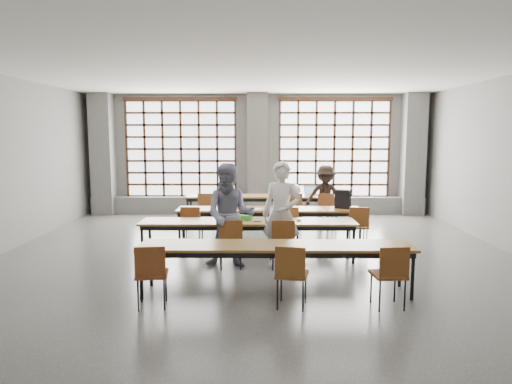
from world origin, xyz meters
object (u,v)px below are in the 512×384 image
Objects in this scene: desk_row_b at (269,211)px; chair_back_right at (326,207)px; chair_mid_centre at (289,223)px; desk_row_c at (248,224)px; chair_front_right at (282,239)px; student_male at (282,215)px; student_female at (230,216)px; green_box at (246,218)px; phone at (258,221)px; desk_row_a at (262,198)px; chair_near_right at (391,270)px; chair_near_left at (151,270)px; red_pouch at (152,271)px; chair_front_left at (231,239)px; laptop_front at (278,217)px; student_back at (325,196)px; desk_row_d at (276,249)px; mouse at (299,220)px; chair_near_mid at (291,270)px; chair_mid_left at (192,223)px; chair_mid_right at (358,223)px; laptop_back at (312,193)px; chair_back_left at (206,206)px; plastic_bag at (296,190)px; backpack at (343,199)px; chair_back_mid at (294,207)px.

chair_back_right reaches higher than desk_row_b.
desk_row_c is at bearing -135.92° from chair_mid_centre.
chair_front_right is (-0.21, -1.42, 0.00)m from chair_mid_centre.
student_male reaches higher than student_female.
phone is (0.23, -0.18, -0.04)m from green_box.
desk_row_a is 6.23m from chair_near_right.
chair_near_left is 0.09m from red_pouch.
chair_front_left is 1.15m from laptop_front.
student_back is 6.25m from red_pouch.
desk_row_d is 1.81m from chair_near_left.
chair_mid_centre reaches higher than desk_row_b.
student_back reaches higher than chair_near_left.
mouse is at bearing -79.17° from desk_row_a.
chair_back_right is at bearing 77.15° from chair_near_mid.
chair_back_right reaches higher than phone.
chair_mid_centre is 0.56× the size of student_back.
desk_row_c is 1.42m from chair_mid_left.
chair_mid_right reaches higher than desk_row_a.
chair_near_mid is at bearing -60.83° from chair_mid_left.
laptop_front reaches higher than desk_row_a.
chair_back_left is at bearing -164.91° from laptop_back.
chair_back_right is 0.47× the size of student_male.
plastic_bag is at bearing -172.72° from laptop_back.
chair_near_mid is at bearing -115.94° from chair_mid_right.
chair_mid_right is 2.28m from student_back.
green_box is at bearing 105.17° from chair_near_mid.
student_female is at bearing -140.19° from phone.
backpack reaches higher than chair_mid_right.
chair_back_left is 1.00× the size of chair_back_right.
desk_row_c is at bearing -169.00° from laptop_front.
chair_back_mid is 2.20× the size of backpack.
desk_row_d is at bearing -97.18° from chair_front_right.
desk_row_c is 0.58m from laptop_front.
desk_row_a and desk_row_d have the same top height.
chair_back_right is at bearing 70.41° from chair_front_right.
chair_near_mid is at bearing -86.87° from desk_row_b.
chair_front_left is at bearing -154.54° from student_male.
chair_near_right is (0.10, -5.37, 0.00)m from chair_back_right.
chair_back_mid reaches higher than green_box.
desk_row_a is at bearing -176.82° from plastic_bag.
chair_back_left reaches higher than desk_row_c.
student_female is 3.05m from backpack.
chair_mid_left is 3.73m from chair_near_mid.
plastic_bag is 6.45m from red_pouch.
desk_row_a is 13.99× the size of plastic_bag.
desk_row_c is 4.55× the size of chair_back_right.
chair_front_right is 1.00m from green_box.
chair_back_right is 0.48× the size of student_female.
desk_row_a is 3.44m from laptop_front.
backpack is (3.20, 0.68, 0.39)m from chair_mid_left.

